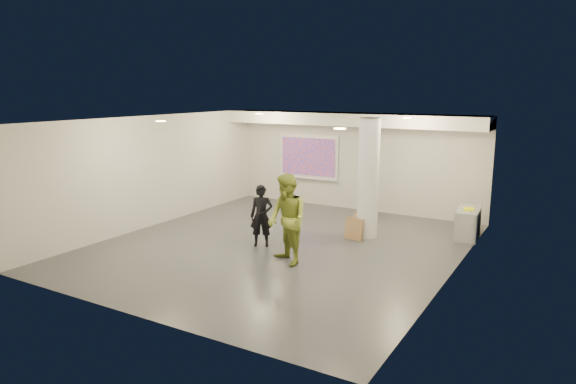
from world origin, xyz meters
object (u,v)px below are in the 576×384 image
Objects in this scene: column at (368,179)px; projection_screen at (308,157)px; woman at (261,216)px; credenza at (468,223)px; man at (287,220)px.

column is 1.43× the size of projection_screen.
projection_screen reaches higher than woman.
column is 2.85m from woman.
man is (-2.93, -4.03, 0.61)m from credenza.
column reaches higher than man.
woman reaches higher than credenza.
column is at bearing -156.04° from credenza.
woman is (1.22, -4.65, -0.79)m from projection_screen.
projection_screen is 1.43× the size of woman.
man is at bearing -66.32° from projection_screen.
man reaches higher than credenza.
credenza is 5.24m from woman.
credenza is 0.86× the size of woman.
woman is at bearing -75.31° from projection_screen.
man is (1.17, -0.79, 0.24)m from woman.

